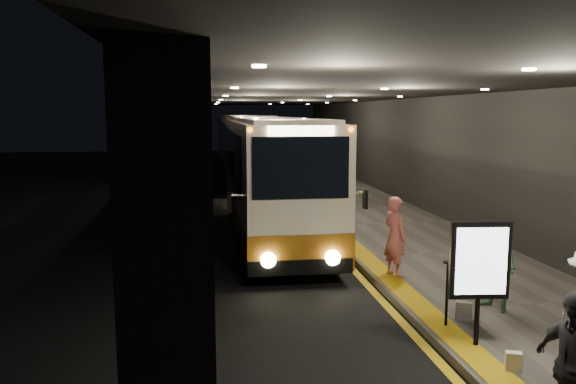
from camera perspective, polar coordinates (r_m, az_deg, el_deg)
ground at (r=13.47m, az=-3.06°, el=-8.45°), size 90.00×90.00×0.00m
lane_line_white at (r=18.28m, az=-10.13°, el=-4.13°), size 0.12×50.00×0.01m
kerb_stripe_yellow at (r=18.60m, az=2.78°, el=-3.80°), size 0.18×50.00×0.01m
sidewalk at (r=19.18m, az=9.85°, el=-3.34°), size 4.50×50.00×0.15m
tactile_strip at (r=18.67m, az=4.30°, el=-3.30°), size 0.50×50.00×0.01m
terminal_wall at (r=19.65m, az=16.34°, el=5.33°), size 0.10×50.00×6.00m
support_columns at (r=16.95m, az=-9.40°, el=2.45°), size 0.80×24.80×4.40m
canopy at (r=18.25m, az=3.35°, el=10.48°), size 9.00×50.00×0.40m
coach_main at (r=17.48m, az=-1.74°, el=1.11°), size 2.43×11.49×3.57m
coach_second at (r=31.07m, az=-4.41°, el=4.14°), size 2.72×11.45×3.58m
passenger_boarding at (r=12.90m, az=10.81°, el=-4.45°), size 0.64×0.78×1.82m
passenger_waiting_green at (r=11.22m, az=20.52°, el=-7.47°), size 0.72×0.87×1.54m
passenger_waiting_grey at (r=7.22m, az=26.89°, el=-15.62°), size 0.68×1.10×1.76m
bag_polka at (r=10.67m, az=17.42°, el=-11.48°), size 0.31×0.23×0.35m
bag_plain at (r=8.99m, az=21.92°, el=-15.69°), size 0.26×0.20×0.28m
info_sign at (r=9.31m, az=18.91°, el=-6.81°), size 0.95×0.21×2.01m
stanchion_post at (r=10.21m, az=15.85°, el=-9.96°), size 0.05×0.05×1.14m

